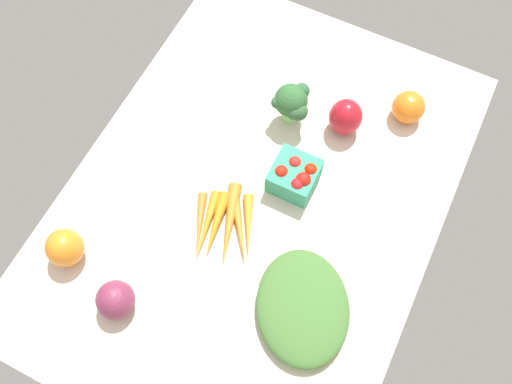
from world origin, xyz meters
TOP-DOWN VIEW (x-y plane):
  - tablecloth at (0.00, 0.00)cm, footprint 104.00×76.00cm
  - red_onion_center at (32.85, -13.74)cm, footprint 7.52×7.52cm
  - heirloom_tomato_orange at (-32.94, 21.59)cm, footprint 7.33×7.33cm
  - bell_pepper_red at (-23.81, 10.12)cm, footprint 8.88×8.88cm
  - berry_basket at (-6.34, 5.97)cm, footprint 9.37×9.37cm
  - carrot_bunch at (9.23, -2.64)cm, footprint 18.43×17.18cm
  - bell_pepper_orange at (28.50, -28.08)cm, footprint 10.17×10.17cm
  - leafy_greens_clump at (17.92, 18.93)cm, footprint 29.12×27.19cm
  - broccoli_head at (-20.56, -1.41)cm, footprint 8.23×8.40cm

SIDE VIEW (x-z plane):
  - tablecloth at x=0.00cm, z-range 0.00..2.00cm
  - carrot_bunch at x=9.23cm, z-range 1.81..4.79cm
  - leafy_greens_clump at x=17.92cm, z-range 2.00..6.65cm
  - berry_basket at x=-6.34cm, z-range 1.80..9.39cm
  - heirloom_tomato_orange at x=-32.94cm, z-range 2.00..9.33cm
  - red_onion_center at x=32.85cm, z-range 2.00..9.52cm
  - bell_pepper_orange at x=28.50cm, z-range 2.00..10.58cm
  - bell_pepper_red at x=-23.81cm, z-range 2.00..11.12cm
  - broccoli_head at x=-20.56cm, z-range 3.29..14.10cm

